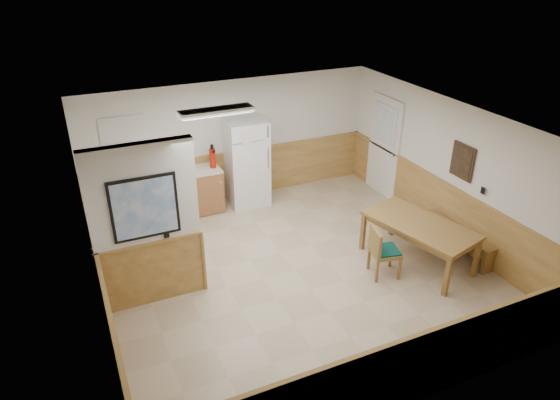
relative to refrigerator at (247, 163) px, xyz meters
name	(u,v)px	position (x,y,z in m)	size (l,w,h in m)	color
ground	(295,270)	(-0.18, -2.63, -0.89)	(6.00, 6.00, 0.00)	tan
ceiling	(297,125)	(-0.18, -2.63, 1.61)	(6.00, 6.00, 0.02)	silver
back_wall	(232,141)	(-0.18, 0.37, 0.36)	(6.00, 0.02, 2.50)	silver
right_wall	(449,171)	(2.82, -2.63, 0.36)	(0.02, 6.00, 2.50)	silver
left_wall	(92,246)	(-3.18, -2.63, 0.36)	(0.02, 6.00, 2.50)	silver
wainscot_back	(234,175)	(-0.18, 0.35, -0.39)	(6.00, 0.04, 1.00)	tan
wainscot_right	(442,209)	(2.80, -2.63, -0.39)	(0.04, 6.00, 1.00)	tan
wainscot_left	(103,291)	(-3.16, -2.63, -0.39)	(0.04, 6.00, 1.00)	tan
partition_wall	(147,228)	(-2.43, -2.43, 0.34)	(1.50, 0.20, 2.50)	silver
kitchen_counter	(181,193)	(-1.39, 0.05, -0.43)	(2.20, 0.61, 1.00)	#A16539
exterior_door	(384,147)	(2.79, -0.73, 0.16)	(0.07, 1.02, 2.15)	silver
kitchen_window	(124,143)	(-2.28, 0.35, 0.66)	(0.80, 0.04, 1.00)	silver
wall_painting	(462,161)	(2.79, -2.93, 0.66)	(0.04, 0.50, 0.60)	#382616
fluorescent_fixture	(216,111)	(-0.98, -1.33, 1.56)	(1.20, 0.30, 0.09)	silver
refrigerator	(247,163)	(0.00, 0.00, 0.00)	(0.81, 0.74, 1.78)	white
dining_table	(420,228)	(1.79, -3.25, -0.23)	(1.35, 2.00, 0.75)	olive
dining_bench	(457,235)	(2.62, -3.27, -0.55)	(0.49, 1.56, 0.45)	olive
dining_chair	(380,249)	(1.00, -3.30, -0.39)	(0.68, 0.53, 0.85)	olive
fire_extinguisher	(213,157)	(-0.70, 0.03, 0.22)	(0.14, 0.14, 0.47)	#AD1909
soap_bottle	(130,176)	(-2.29, 0.06, 0.11)	(0.06, 0.06, 0.20)	#17812B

